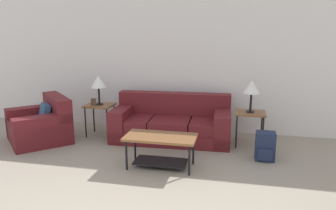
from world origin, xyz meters
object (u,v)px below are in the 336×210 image
Objects in this scene: coffee_table at (161,144)px; table_lamp_left at (98,82)px; table_lamp_right at (252,88)px; backpack at (265,146)px; side_table_right at (250,116)px; couch at (172,124)px; armchair at (41,125)px; side_table_left at (100,108)px.

coffee_table is 1.88× the size of table_lamp_left.
table_lamp_right is (1.29, 1.21, 0.68)m from coffee_table.
backpack is (2.99, -0.61, -0.81)m from table_lamp_left.
coffee_table reaches higher than backpack.
table_lamp_right reaches higher than side_table_right.
couch is 1.57m from table_lamp_right.
armchair is 1.41× the size of coffee_table.
side_table_left is (0.93, 0.50, 0.25)m from armchair.
couch is at bearing 13.92° from armchair.
couch is 3.56× the size of side_table_left.
coffee_table is 1.88× the size of table_lamp_right.
armchair is 2.40× the size of side_table_right.
side_table_right is 1.36× the size of backpack.
table_lamp_right reaches higher than coffee_table.
armchair is (-2.31, -0.57, -0.01)m from couch.
side_table_left is at bearing -177.23° from couch.
backpack is at bearing -22.72° from couch.
side_table_right is at bearing 43.28° from coffee_table.
coffee_table is at bearing -39.47° from side_table_left.
backpack is (2.99, -0.61, -0.32)m from side_table_left.
table_lamp_left is 2.76m from table_lamp_right.
side_table_left reaches higher than backpack.
coffee_table is 1.90m from table_lamp_right.
table_lamp_left is at bearing 168.51° from backpack.
table_lamp_right is at bearing 0.00° from table_lamp_left.
coffee_table is at bearing -85.79° from couch.
coffee_table is at bearing -136.72° from table_lamp_right.
table_lamp_left is at bearing 180.00° from side_table_right.
table_lamp_left is (-1.38, -0.07, 0.74)m from couch.
table_lamp_right is at bearing 110.53° from backpack.
backpack is at bearing -69.47° from table_lamp_right.
coffee_table is (0.09, -1.28, 0.06)m from couch.
couch is 3.92× the size of table_lamp_left.
coffee_table is 1.92m from side_table_left.
armchair reaches higher than side_table_left.
table_lamp_right is at bearing 43.28° from coffee_table.
armchair is at bearing -151.41° from side_table_left.
table_lamp_left reaches higher than coffee_table.
couch reaches higher than coffee_table.
table_lamp_right is (-0.00, 0.00, 0.50)m from side_table_right.
side_table_left is 1.00× the size of side_table_right.
side_table_right is 0.50m from table_lamp_right.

